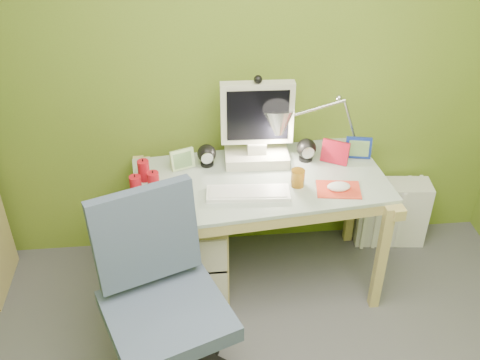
{
  "coord_description": "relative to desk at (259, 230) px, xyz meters",
  "views": [
    {
      "loc": [
        -0.21,
        -1.17,
        2.33
      ],
      "look_at": [
        0.0,
        1.0,
        0.85
      ],
      "focal_mm": 42.0,
      "sensor_mm": 36.0,
      "label": 1
    }
  ],
  "objects": [
    {
      "name": "wall_back",
      "position": [
        -0.13,
        0.37,
        0.85
      ],
      "size": [
        3.2,
        0.01,
        2.4
      ],
      "primitive_type": "cube",
      "color": "olive",
      "rests_on": "floor"
    },
    {
      "name": "desk",
      "position": [
        0.0,
        0.0,
        0.0
      ],
      "size": [
        1.36,
        0.78,
        0.69
      ],
      "primitive_type": null,
      "rotation": [
        0.0,
        0.0,
        0.1
      ],
      "color": "tan",
      "rests_on": "floor"
    },
    {
      "name": "monitor",
      "position": [
        0.0,
        0.18,
        0.61
      ],
      "size": [
        0.4,
        0.24,
        0.53
      ],
      "primitive_type": null,
      "rotation": [
        0.0,
        0.0,
        -0.03
      ],
      "color": "beige",
      "rests_on": "desk"
    },
    {
      "name": "speaker_left",
      "position": [
        -0.27,
        0.16,
        0.41
      ],
      "size": [
        0.12,
        0.12,
        0.12
      ],
      "primitive_type": null,
      "rotation": [
        0.0,
        0.0,
        0.21
      ],
      "color": "black",
      "rests_on": "desk"
    },
    {
      "name": "speaker_right",
      "position": [
        0.27,
        0.16,
        0.41
      ],
      "size": [
        0.12,
        0.12,
        0.13
      ],
      "primitive_type": null,
      "rotation": [
        0.0,
        0.0,
        0.18
      ],
      "color": "black",
      "rests_on": "desk"
    },
    {
      "name": "keyboard",
      "position": [
        -0.08,
        -0.14,
        0.36
      ],
      "size": [
        0.42,
        0.16,
        0.02
      ],
      "primitive_type": "cube",
      "rotation": [
        0.0,
        0.0,
        -0.07
      ],
      "color": "white",
      "rests_on": "desk"
    },
    {
      "name": "mousepad",
      "position": [
        0.38,
        -0.14,
        0.35
      ],
      "size": [
        0.24,
        0.19,
        0.01
      ],
      "primitive_type": "cube",
      "rotation": [
        0.0,
        0.0,
        -0.15
      ],
      "color": "red",
      "rests_on": "desk"
    },
    {
      "name": "mouse",
      "position": [
        0.38,
        -0.14,
        0.37
      ],
      "size": [
        0.12,
        0.08,
        0.04
      ],
      "primitive_type": "ellipsoid",
      "rotation": [
        0.0,
        0.0,
        0.05
      ],
      "color": "white",
      "rests_on": "mousepad"
    },
    {
      "name": "amber_tumbler",
      "position": [
        0.18,
        -0.08,
        0.39
      ],
      "size": [
        0.07,
        0.07,
        0.09
      ],
      "primitive_type": "cylinder",
      "rotation": [
        0.0,
        0.0,
        0.04
      ],
      "color": "#9C6416",
      "rests_on": "desk"
    },
    {
      "name": "candle_cluster",
      "position": [
        -0.6,
        0.01,
        0.4
      ],
      "size": [
        0.16,
        0.14,
        0.11
      ],
      "primitive_type": null,
      "rotation": [
        0.0,
        0.0,
        -0.06
      ],
      "color": "#AE0F1A",
      "rests_on": "desk"
    },
    {
      "name": "photo_frame_red",
      "position": [
        0.42,
        0.12,
        0.41
      ],
      "size": [
        0.14,
        0.09,
        0.13
      ],
      "primitive_type": "cube",
      "rotation": [
        0.0,
        0.0,
        -0.52
      ],
      "color": "#A91226",
      "rests_on": "desk"
    },
    {
      "name": "photo_frame_blue",
      "position": [
        0.56,
        0.16,
        0.41
      ],
      "size": [
        0.14,
        0.05,
        0.12
      ],
      "primitive_type": "cube",
      "rotation": [
        0.0,
        0.0,
        -0.2
      ],
      "color": "navy",
      "rests_on": "desk"
    },
    {
      "name": "photo_frame_green",
      "position": [
        -0.4,
        0.14,
        0.4
      ],
      "size": [
        0.13,
        0.06,
        0.11
      ],
      "primitive_type": "cube",
      "rotation": [
        0.0,
        0.0,
        0.36
      ],
      "color": "#BDDF99",
      "rests_on": "desk"
    },
    {
      "name": "desk_lamp",
      "position": [
        0.45,
        0.18,
        0.62
      ],
      "size": [
        0.54,
        0.32,
        0.55
      ],
      "primitive_type": null,
      "rotation": [
        0.0,
        0.0,
        -0.2
      ],
      "color": "silver",
      "rests_on": "desk"
    },
    {
      "name": "task_chair",
      "position": [
        -0.49,
        -0.71,
        0.17
      ],
      "size": [
        0.73,
        0.73,
        1.03
      ],
      "primitive_type": null,
      "rotation": [
        0.0,
        0.0,
        0.37
      ],
      "color": "#3C4963",
      "rests_on": "floor"
    },
    {
      "name": "radiator",
      "position": [
        0.86,
        0.26,
        -0.13
      ],
      "size": [
        0.44,
        0.21,
        0.43
      ],
      "primitive_type": "cube",
      "rotation": [
        0.0,
        0.0,
        -0.1
      ],
      "color": "silver",
      "rests_on": "floor"
    }
  ]
}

